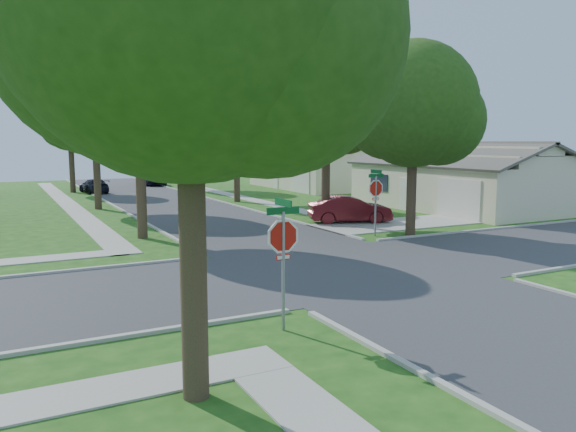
# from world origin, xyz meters

# --- Properties ---
(ground) EXTENTS (100.00, 100.00, 0.00)m
(ground) POSITION_xyz_m (0.00, 0.00, 0.00)
(ground) COLOR #1C4913
(ground) RESTS_ON ground
(road_ns) EXTENTS (7.00, 100.00, 0.02)m
(road_ns) POSITION_xyz_m (0.00, 0.00, 0.00)
(road_ns) COLOR #333335
(road_ns) RESTS_ON ground
(sidewalk_ne) EXTENTS (1.20, 40.00, 0.04)m
(sidewalk_ne) POSITION_xyz_m (6.10, 26.00, 0.02)
(sidewalk_ne) COLOR #9E9B91
(sidewalk_ne) RESTS_ON ground
(sidewalk_nw) EXTENTS (1.20, 40.00, 0.04)m
(sidewalk_nw) POSITION_xyz_m (-6.10, 26.00, 0.02)
(sidewalk_nw) COLOR #9E9B91
(sidewalk_nw) RESTS_ON ground
(driveway) EXTENTS (8.80, 3.60, 0.05)m
(driveway) POSITION_xyz_m (7.90, 7.10, 0.03)
(driveway) COLOR #9E9B91
(driveway) RESTS_ON ground
(stop_sign_sw) EXTENTS (1.05, 0.80, 2.98)m
(stop_sign_sw) POSITION_xyz_m (-4.70, -4.70, 2.03)
(stop_sign_sw) COLOR gray
(stop_sign_sw) RESTS_ON ground
(stop_sign_ne) EXTENTS (1.05, 0.80, 2.98)m
(stop_sign_ne) POSITION_xyz_m (4.70, 4.70, 2.03)
(stop_sign_ne) COLOR gray
(stop_sign_ne) RESTS_ON ground
(tree_e_near) EXTENTS (4.97, 4.80, 8.28)m
(tree_e_near) POSITION_xyz_m (4.75, 9.01, 5.64)
(tree_e_near) COLOR #38281C
(tree_e_near) RESTS_ON ground
(tree_e_mid) EXTENTS (5.59, 5.40, 9.21)m
(tree_e_mid) POSITION_xyz_m (4.76, 21.01, 6.25)
(tree_e_mid) COLOR #38281C
(tree_e_mid) RESTS_ON ground
(tree_e_far) EXTENTS (5.17, 5.00, 8.72)m
(tree_e_far) POSITION_xyz_m (4.75, 34.01, 5.98)
(tree_e_far) COLOR #38281C
(tree_e_far) RESTS_ON ground
(tree_w_near) EXTENTS (5.38, 5.20, 8.97)m
(tree_w_near) POSITION_xyz_m (-4.64, 9.01, 6.12)
(tree_w_near) COLOR #38281C
(tree_w_near) RESTS_ON ground
(tree_w_mid) EXTENTS (5.80, 5.60, 9.56)m
(tree_w_mid) POSITION_xyz_m (-4.64, 21.01, 6.49)
(tree_w_mid) COLOR #38281C
(tree_w_mid) RESTS_ON ground
(tree_w_far) EXTENTS (4.76, 4.60, 8.04)m
(tree_w_far) POSITION_xyz_m (-4.65, 34.01, 5.51)
(tree_w_far) COLOR #38281C
(tree_w_far) RESTS_ON ground
(tree_sw_corner) EXTENTS (6.21, 6.00, 9.55)m
(tree_sw_corner) POSITION_xyz_m (-7.44, -6.99, 6.26)
(tree_sw_corner) COLOR #38281C
(tree_sw_corner) RESTS_ON ground
(tree_ne_corner) EXTENTS (5.80, 5.60, 8.66)m
(tree_ne_corner) POSITION_xyz_m (6.36, 4.21, 5.59)
(tree_ne_corner) COLOR #38281C
(tree_ne_corner) RESTS_ON ground
(house_ne_near) EXTENTS (8.42, 13.60, 4.23)m
(house_ne_near) POSITION_xyz_m (15.99, 11.00, 1.52)
(house_ne_near) COLOR beige
(house_ne_near) RESTS_ON ground
(house_ne_far) EXTENTS (8.42, 13.60, 4.23)m
(house_ne_far) POSITION_xyz_m (15.99, 29.00, 1.52)
(house_ne_far) COLOR beige
(house_ne_far) RESTS_ON ground
(car_driveway) EXTENTS (4.53, 2.85, 1.41)m
(car_driveway) POSITION_xyz_m (6.00, 8.70, 0.70)
(car_driveway) COLOR #531116
(car_driveway) RESTS_ON ground
(car_curb_east) EXTENTS (2.30, 4.91, 1.63)m
(car_curb_east) POSITION_xyz_m (3.20, 38.73, 0.81)
(car_curb_east) COLOR black
(car_curb_east) RESTS_ON ground
(car_curb_west) EXTENTS (2.10, 4.18, 1.16)m
(car_curb_west) POSITION_xyz_m (-3.20, 32.73, 0.58)
(car_curb_west) COLOR black
(car_curb_west) RESTS_ON ground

